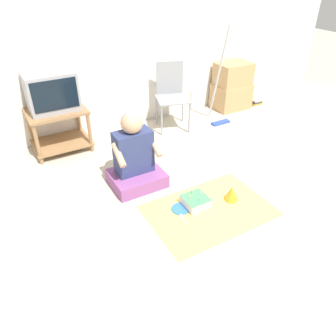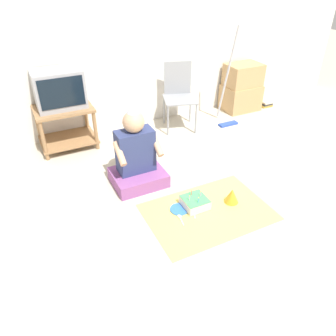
{
  "view_description": "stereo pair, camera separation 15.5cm",
  "coord_description": "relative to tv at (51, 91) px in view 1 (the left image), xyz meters",
  "views": [
    {
      "loc": [
        -1.97,
        -1.82,
        2.02
      ],
      "look_at": [
        -0.7,
        0.41,
        0.35
      ],
      "focal_mm": 35.0,
      "sensor_mm": 36.0,
      "label": 1
    },
    {
      "loc": [
        -1.83,
        -1.89,
        2.02
      ],
      "look_at": [
        -0.7,
        0.41,
        0.35
      ],
      "focal_mm": 35.0,
      "sensor_mm": 36.0,
      "label": 2
    }
  ],
  "objects": [
    {
      "name": "paper_plate",
      "position": [
        0.66,
        -1.74,
        -0.72
      ],
      "size": [
        0.18,
        0.18,
        0.01
      ],
      "color": "blue",
      "rests_on": "party_cloth"
    },
    {
      "name": "party_cloth",
      "position": [
        0.89,
        -1.88,
        -0.73
      ],
      "size": [
        1.15,
        0.79,
        0.01
      ],
      "color": "#EAD666",
      "rests_on": "ground_plane"
    },
    {
      "name": "party_hat_blue",
      "position": [
        1.17,
        -1.85,
        -0.66
      ],
      "size": [
        0.14,
        0.14,
        0.15
      ],
      "color": "gold",
      "rests_on": "party_cloth"
    },
    {
      "name": "book_pile",
      "position": [
        3.09,
        -0.11,
        -0.69
      ],
      "size": [
        0.19,
        0.13,
        0.08
      ],
      "color": "#A88933",
      "rests_on": "ground_plane"
    },
    {
      "name": "wall_back",
      "position": [
        1.35,
        0.26,
        0.54
      ],
      "size": [
        6.4,
        0.06,
        2.55
      ],
      "color": "silver",
      "rests_on": "ground_plane"
    },
    {
      "name": "tv_stand",
      "position": [
        0.0,
        -0.02,
        -0.43
      ],
      "size": [
        0.67,
        0.51,
        0.52
      ],
      "color": "#997047",
      "rests_on": "ground_plane"
    },
    {
      "name": "birthday_cake",
      "position": [
        0.82,
        -1.76,
        -0.68
      ],
      "size": [
        0.23,
        0.23,
        0.15
      ],
      "color": "#F4E0C6",
      "rests_on": "party_cloth"
    },
    {
      "name": "cardboard_box_stack",
      "position": [
        2.64,
        -0.0,
        -0.4
      ],
      "size": [
        0.54,
        0.41,
        0.7
      ],
      "color": "tan",
      "rests_on": "ground_plane"
    },
    {
      "name": "person_seated",
      "position": [
        0.48,
        -1.13,
        -0.44
      ],
      "size": [
        0.53,
        0.45,
        0.87
      ],
      "color": "#8C4C8C",
      "rests_on": "ground_plane"
    },
    {
      "name": "tv",
      "position": [
        0.0,
        0.0,
        0.0
      ],
      "size": [
        0.55,
        0.39,
        0.44
      ],
      "color": "#99999E",
      "rests_on": "tv_stand"
    },
    {
      "name": "dust_mop",
      "position": [
        2.15,
        -0.33,
        -0.34
      ],
      "size": [
        0.28,
        0.33,
        1.33
      ],
      "color": "#2D4CB2",
      "rests_on": "ground_plane"
    },
    {
      "name": "plastic_spoon_far",
      "position": [
        0.61,
        -1.84,
        -0.72
      ],
      "size": [
        0.04,
        0.14,
        0.01
      ],
      "color": "white",
      "rests_on": "party_cloth"
    },
    {
      "name": "folding_chair",
      "position": [
        1.51,
        -0.1,
        -0.24
      ],
      "size": [
        0.52,
        0.52,
        0.87
      ],
      "color": "gray",
      "rests_on": "ground_plane"
    },
    {
      "name": "plastic_spoon_near",
      "position": [
        0.77,
        -1.82,
        -0.72
      ],
      "size": [
        0.07,
        0.14,
        0.01
      ],
      "color": "white",
      "rests_on": "party_cloth"
    },
    {
      "name": "ground_plane",
      "position": [
        1.35,
        -1.93,
        -0.74
      ],
      "size": [
        16.0,
        16.0,
        0.0
      ],
      "primitive_type": "plane",
      "color": "#BCB29E"
    }
  ]
}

